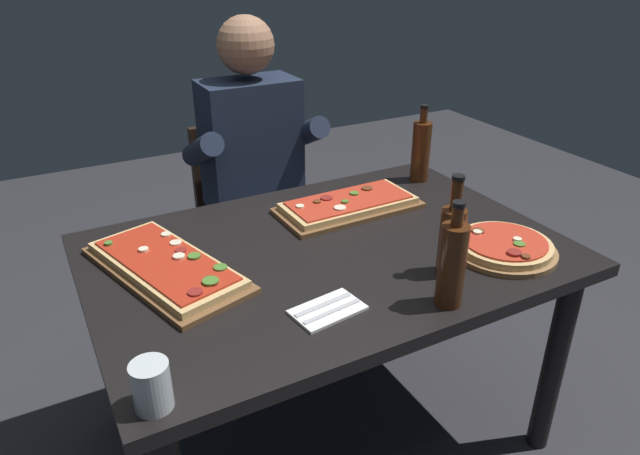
{
  "coord_description": "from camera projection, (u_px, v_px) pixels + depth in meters",
  "views": [
    {
      "loc": [
        -0.74,
        -1.33,
        1.58
      ],
      "look_at": [
        0.0,
        0.05,
        0.79
      ],
      "focal_mm": 32.33,
      "sensor_mm": 36.0,
      "label": 1
    }
  ],
  "objects": [
    {
      "name": "wine_bottle_dark",
      "position": [
        452.0,
        263.0,
        1.43
      ],
      "size": [
        0.07,
        0.07,
        0.29
      ],
      "color": "#47230F",
      "rests_on": "dining_table"
    },
    {
      "name": "pizza_rectangular_left",
      "position": [
        166.0,
        266.0,
        1.61
      ],
      "size": [
        0.39,
        0.59,
        0.05
      ],
      "color": "brown",
      "rests_on": "dining_table"
    },
    {
      "name": "tumbler_near_camera",
      "position": [
        152.0,
        386.0,
        1.13
      ],
      "size": [
        0.08,
        0.08,
        0.1
      ],
      "color": "silver",
      "rests_on": "dining_table"
    },
    {
      "name": "diner_chair",
      "position": [
        249.0,
        213.0,
        2.56
      ],
      "size": [
        0.44,
        0.44,
        0.87
      ],
      "color": "black",
      "rests_on": "ground_plane"
    },
    {
      "name": "oil_bottle_amber",
      "position": [
        452.0,
        237.0,
        1.57
      ],
      "size": [
        0.07,
        0.07,
        0.29
      ],
      "color": "#47230F",
      "rests_on": "dining_table"
    },
    {
      "name": "vinegar_bottle_green",
      "position": [
        421.0,
        150.0,
        2.19
      ],
      "size": [
        0.07,
        0.07,
        0.29
      ],
      "color": "#47230F",
      "rests_on": "dining_table"
    },
    {
      "name": "dining_table",
      "position": [
        328.0,
        276.0,
        1.78
      ],
      "size": [
        1.4,
        0.96,
        0.74
      ],
      "color": "black",
      "rests_on": "ground_plane"
    },
    {
      "name": "ground_plane",
      "position": [
        327.0,
        429.0,
        2.07
      ],
      "size": [
        6.4,
        6.4,
        0.0
      ],
      "primitive_type": "plane",
      "color": "#2D2D33"
    },
    {
      "name": "pizza_round_far",
      "position": [
        504.0,
        247.0,
        1.71
      ],
      "size": [
        0.31,
        0.31,
        0.05
      ],
      "color": "olive",
      "rests_on": "dining_table"
    },
    {
      "name": "napkin_cutlery_set",
      "position": [
        328.0,
        310.0,
        1.45
      ],
      "size": [
        0.19,
        0.13,
        0.01
      ],
      "color": "white",
      "rests_on": "dining_table"
    },
    {
      "name": "seated_diner",
      "position": [
        256.0,
        168.0,
        2.35
      ],
      "size": [
        0.53,
        0.41,
        1.33
      ],
      "color": "#23232D",
      "rests_on": "ground_plane"
    },
    {
      "name": "pizza_rectangular_front",
      "position": [
        349.0,
        205.0,
        1.98
      ],
      "size": [
        0.5,
        0.24,
        0.05
      ],
      "color": "brown",
      "rests_on": "dining_table"
    }
  ]
}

